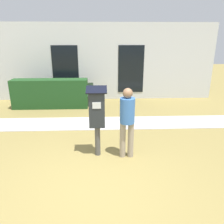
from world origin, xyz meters
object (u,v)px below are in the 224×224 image
object	(u,v)px
person_standing	(127,118)
outdoor_chair_left	(59,93)
parking_meter	(97,113)
outdoor_chair_middle	(88,92)

from	to	relation	value
person_standing	outdoor_chair_left	xyz separation A→B (m)	(-2.26, 4.13, -0.40)
parking_meter	person_standing	bearing A→B (deg)	-9.39
parking_meter	outdoor_chair_middle	world-z (taller)	parking_meter
outdoor_chair_left	outdoor_chair_middle	bearing A→B (deg)	-4.15
person_standing	parking_meter	bearing A→B (deg)	156.81
outdoor_chair_left	outdoor_chair_middle	distance (m)	1.14
parking_meter	person_standing	distance (m)	0.66
parking_meter	outdoor_chair_middle	bearing A→B (deg)	96.74
outdoor_chair_left	outdoor_chair_middle	size ratio (longest dim) A/B	1.00
parking_meter	outdoor_chair_middle	xyz separation A→B (m)	(-0.47, 4.00, -0.49)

